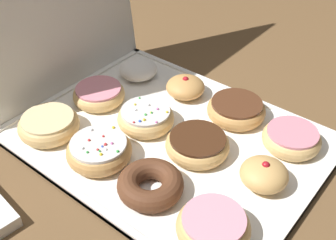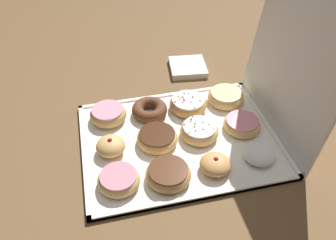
{
  "view_description": "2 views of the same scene",
  "coord_description": "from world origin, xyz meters",
  "px_view_note": "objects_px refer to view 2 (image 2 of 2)",
  "views": [
    {
      "loc": [
        -0.49,
        -0.39,
        0.55
      ],
      "look_at": [
        -0.0,
        0.0,
        0.05
      ],
      "focal_mm": 45.16,
      "sensor_mm": 36.0,
      "label": 1
    },
    {
      "loc": [
        0.72,
        -0.2,
        0.75
      ],
      "look_at": [
        -0.04,
        -0.03,
        0.06
      ],
      "focal_mm": 37.91,
      "sensor_mm": 36.0,
      "label": 2
    }
  ],
  "objects_px": {
    "sprinkle_donut_6": "(188,104)",
    "chocolate_cake_ring_donut_3": "(150,110)",
    "pink_frosted_donut_2": "(119,179)",
    "napkin_stack": "(188,67)",
    "chocolate_frosted_donut_4": "(157,137)",
    "pink_frosted_donut_10": "(242,124)",
    "pink_frosted_donut_0": "(108,114)",
    "chocolate_frosted_donut_5": "(168,174)",
    "donut_box": "(179,140)",
    "powdered_filled_donut_11": "(259,154)",
    "sprinkle_donut_7": "(199,130)",
    "glazed_ring_donut_9": "(226,97)",
    "jelly_filled_donut_1": "(111,146)",
    "jelly_filled_donut_8": "(215,164)"
  },
  "relations": [
    {
      "from": "donut_box",
      "to": "pink_frosted_donut_0",
      "type": "relative_size",
      "value": 4.99
    },
    {
      "from": "chocolate_frosted_donut_5",
      "to": "napkin_stack",
      "type": "xyz_separation_m",
      "value": [
        -0.5,
        0.19,
        -0.02
      ]
    },
    {
      "from": "chocolate_cake_ring_donut_3",
      "to": "pink_frosted_donut_10",
      "type": "bearing_deg",
      "value": 63.06
    },
    {
      "from": "pink_frosted_donut_0",
      "to": "chocolate_frosted_donut_4",
      "type": "height_order",
      "value": "pink_frosted_donut_0"
    },
    {
      "from": "jelly_filled_donut_1",
      "to": "powdered_filled_donut_11",
      "type": "bearing_deg",
      "value": 73.0
    },
    {
      "from": "chocolate_frosted_donut_5",
      "to": "glazed_ring_donut_9",
      "type": "distance_m",
      "value": 0.38
    },
    {
      "from": "chocolate_cake_ring_donut_3",
      "to": "chocolate_frosted_donut_5",
      "type": "bearing_deg",
      "value": -0.4
    },
    {
      "from": "chocolate_frosted_donut_4",
      "to": "pink_frosted_donut_10",
      "type": "bearing_deg",
      "value": 89.0
    },
    {
      "from": "glazed_ring_donut_9",
      "to": "napkin_stack",
      "type": "xyz_separation_m",
      "value": [
        -0.23,
        -0.07,
        -0.02
      ]
    },
    {
      "from": "pink_frosted_donut_2",
      "to": "jelly_filled_donut_1",
      "type": "bearing_deg",
      "value": -176.61
    },
    {
      "from": "donut_box",
      "to": "glazed_ring_donut_9",
      "type": "bearing_deg",
      "value": 125.15
    },
    {
      "from": "chocolate_cake_ring_donut_3",
      "to": "napkin_stack",
      "type": "relative_size",
      "value": 0.86
    },
    {
      "from": "jelly_filled_donut_8",
      "to": "napkin_stack",
      "type": "xyz_separation_m",
      "value": [
        -0.5,
        0.06,
        -0.02
      ]
    },
    {
      "from": "pink_frosted_donut_0",
      "to": "sprinkle_donut_6",
      "type": "relative_size",
      "value": 0.95
    },
    {
      "from": "chocolate_frosted_donut_4",
      "to": "pink_frosted_donut_10",
      "type": "xyz_separation_m",
      "value": [
        0.0,
        0.26,
        -0.0
      ]
    },
    {
      "from": "pink_frosted_donut_10",
      "to": "napkin_stack",
      "type": "xyz_separation_m",
      "value": [
        -0.36,
        -0.07,
        -0.02
      ]
    },
    {
      "from": "sprinkle_donut_6",
      "to": "jelly_filled_donut_1",
      "type": "bearing_deg",
      "value": -63.24
    },
    {
      "from": "chocolate_cake_ring_donut_3",
      "to": "chocolate_frosted_donut_4",
      "type": "height_order",
      "value": "same"
    },
    {
      "from": "jelly_filled_donut_1",
      "to": "chocolate_frosted_donut_5",
      "type": "height_order",
      "value": "jelly_filled_donut_1"
    },
    {
      "from": "pink_frosted_donut_0",
      "to": "chocolate_frosted_donut_4",
      "type": "bearing_deg",
      "value": 43.73
    },
    {
      "from": "jelly_filled_donut_8",
      "to": "napkin_stack",
      "type": "distance_m",
      "value": 0.5
    },
    {
      "from": "sprinkle_donut_7",
      "to": "pink_frosted_donut_10",
      "type": "relative_size",
      "value": 1.02
    },
    {
      "from": "chocolate_frosted_donut_4",
      "to": "powdered_filled_donut_11",
      "type": "relative_size",
      "value": 1.35
    },
    {
      "from": "pink_frosted_donut_2",
      "to": "chocolate_frosted_donut_4",
      "type": "bearing_deg",
      "value": 135.35
    },
    {
      "from": "pink_frosted_donut_10",
      "to": "sprinkle_donut_7",
      "type": "bearing_deg",
      "value": -91.29
    },
    {
      "from": "sprinkle_donut_6",
      "to": "powdered_filled_donut_11",
      "type": "distance_m",
      "value": 0.29
    },
    {
      "from": "pink_frosted_donut_0",
      "to": "pink_frosted_donut_10",
      "type": "xyz_separation_m",
      "value": [
        0.14,
        0.39,
        -0.0
      ]
    },
    {
      "from": "glazed_ring_donut_9",
      "to": "pink_frosted_donut_0",
      "type": "bearing_deg",
      "value": -90.02
    },
    {
      "from": "sprinkle_donut_7",
      "to": "jelly_filled_donut_1",
      "type": "bearing_deg",
      "value": -88.39
    },
    {
      "from": "sprinkle_donut_6",
      "to": "powdered_filled_donut_11",
      "type": "height_order",
      "value": "sprinkle_donut_6"
    },
    {
      "from": "chocolate_frosted_donut_4",
      "to": "glazed_ring_donut_9",
      "type": "xyz_separation_m",
      "value": [
        -0.13,
        0.26,
        0.0
      ]
    },
    {
      "from": "jelly_filled_donut_1",
      "to": "sprinkle_donut_7",
      "type": "xyz_separation_m",
      "value": [
        -0.01,
        0.26,
        -0.0
      ]
    },
    {
      "from": "glazed_ring_donut_9",
      "to": "powdered_filled_donut_11",
      "type": "bearing_deg",
      "value": 0.27
    },
    {
      "from": "donut_box",
      "to": "pink_frosted_donut_2",
      "type": "xyz_separation_m",
      "value": [
        0.13,
        -0.19,
        0.02
      ]
    },
    {
      "from": "chocolate_cake_ring_donut_3",
      "to": "powdered_filled_donut_11",
      "type": "distance_m",
      "value": 0.36
    },
    {
      "from": "glazed_ring_donut_9",
      "to": "sprinkle_donut_7",
      "type": "bearing_deg",
      "value": -44.62
    },
    {
      "from": "pink_frosted_donut_2",
      "to": "napkin_stack",
      "type": "xyz_separation_m",
      "value": [
        -0.49,
        0.32,
        -0.02
      ]
    },
    {
      "from": "sprinkle_donut_6",
      "to": "chocolate_cake_ring_donut_3",
      "type": "bearing_deg",
      "value": -91.46
    },
    {
      "from": "donut_box",
      "to": "chocolate_frosted_donut_4",
      "type": "height_order",
      "value": "chocolate_frosted_donut_4"
    },
    {
      "from": "pink_frosted_donut_0",
      "to": "jelly_filled_donut_8",
      "type": "height_order",
      "value": "jelly_filled_donut_8"
    },
    {
      "from": "jelly_filled_donut_1",
      "to": "pink_frosted_donut_10",
      "type": "bearing_deg",
      "value": 90.62
    },
    {
      "from": "chocolate_frosted_donut_5",
      "to": "pink_frosted_donut_10",
      "type": "height_order",
      "value": "chocolate_frosted_donut_5"
    },
    {
      "from": "chocolate_frosted_donut_5",
      "to": "jelly_filled_donut_8",
      "type": "relative_size",
      "value": 1.41
    },
    {
      "from": "pink_frosted_donut_0",
      "to": "chocolate_frosted_donut_4",
      "type": "distance_m",
      "value": 0.18
    },
    {
      "from": "pink_frosted_donut_2",
      "to": "napkin_stack",
      "type": "distance_m",
      "value": 0.58
    },
    {
      "from": "pink_frosted_donut_0",
      "to": "pink_frosted_donut_2",
      "type": "relative_size",
      "value": 1.03
    },
    {
      "from": "chocolate_frosted_donut_5",
      "to": "donut_box",
      "type": "bearing_deg",
      "value": 154.45
    },
    {
      "from": "chocolate_frosted_donut_5",
      "to": "napkin_stack",
      "type": "height_order",
      "value": "chocolate_frosted_donut_5"
    },
    {
      "from": "donut_box",
      "to": "sprinkle_donut_7",
      "type": "height_order",
      "value": "sprinkle_donut_7"
    },
    {
      "from": "sprinkle_donut_7",
      "to": "napkin_stack",
      "type": "height_order",
      "value": "sprinkle_donut_7"
    }
  ]
}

